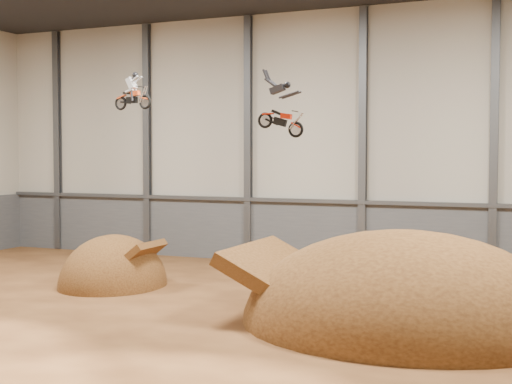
# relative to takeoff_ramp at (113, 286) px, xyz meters

# --- Properties ---
(floor) EXTENTS (40.00, 40.00, 0.00)m
(floor) POSITION_rel_takeoff_ramp_xyz_m (6.01, -5.18, 0.00)
(floor) COLOR #4B2914
(floor) RESTS_ON ground
(back_wall) EXTENTS (40.00, 0.10, 14.00)m
(back_wall) POSITION_rel_takeoff_ramp_xyz_m (6.01, 9.82, 7.00)
(back_wall) COLOR #B5AFA0
(back_wall) RESTS_ON ground
(lower_band_back) EXTENTS (39.80, 0.18, 3.50)m
(lower_band_back) POSITION_rel_takeoff_ramp_xyz_m (6.01, 9.72, 1.75)
(lower_band_back) COLOR #505257
(lower_band_back) RESTS_ON ground
(steel_rail) EXTENTS (39.80, 0.35, 0.20)m
(steel_rail) POSITION_rel_takeoff_ramp_xyz_m (6.01, 9.57, 3.55)
(steel_rail) COLOR #47494F
(steel_rail) RESTS_ON lower_band_back
(steel_column_0) EXTENTS (0.40, 0.36, 13.90)m
(steel_column_0) POSITION_rel_takeoff_ramp_xyz_m (-10.65, 9.62, 7.00)
(steel_column_0) COLOR #47494F
(steel_column_0) RESTS_ON ground
(steel_column_1) EXTENTS (0.40, 0.36, 13.90)m
(steel_column_1) POSITION_rel_takeoff_ramp_xyz_m (-3.99, 9.62, 7.00)
(steel_column_1) COLOR #47494F
(steel_column_1) RESTS_ON ground
(steel_column_2) EXTENTS (0.40, 0.36, 13.90)m
(steel_column_2) POSITION_rel_takeoff_ramp_xyz_m (2.68, 9.62, 7.00)
(steel_column_2) COLOR #47494F
(steel_column_2) RESTS_ON ground
(steel_column_3) EXTENTS (0.40, 0.36, 13.90)m
(steel_column_3) POSITION_rel_takeoff_ramp_xyz_m (9.35, 9.62, 7.00)
(steel_column_3) COLOR #47494F
(steel_column_3) RESTS_ON ground
(steel_column_4) EXTENTS (0.40, 0.36, 13.90)m
(steel_column_4) POSITION_rel_takeoff_ramp_xyz_m (16.01, 9.62, 7.00)
(steel_column_4) COLOR #47494F
(steel_column_4) RESTS_ON ground
(takeoff_ramp) EXTENTS (4.78, 5.51, 4.78)m
(takeoff_ramp) POSITION_rel_takeoff_ramp_xyz_m (0.00, 0.00, 0.00)
(takeoff_ramp) COLOR #402410
(takeoff_ramp) RESTS_ON ground
(landing_ramp) EXTENTS (11.80, 10.43, 6.80)m
(landing_ramp) POSITION_rel_takeoff_ramp_xyz_m (13.95, -2.43, 0.00)
(landing_ramp) COLOR #402410
(landing_ramp) RESTS_ON ground
(fmx_rider_a) EXTENTS (2.00, 0.94, 1.75)m
(fmx_rider_a) POSITION_rel_takeoff_ramp_xyz_m (1.89, -1.17, 8.92)
(fmx_rider_a) COLOR #DF4B1D
(fmx_rider_b) EXTENTS (2.90, 0.74, 2.65)m
(fmx_rider_b) POSITION_rel_takeoff_ramp_xyz_m (9.56, -3.59, 7.92)
(fmx_rider_b) COLOR red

